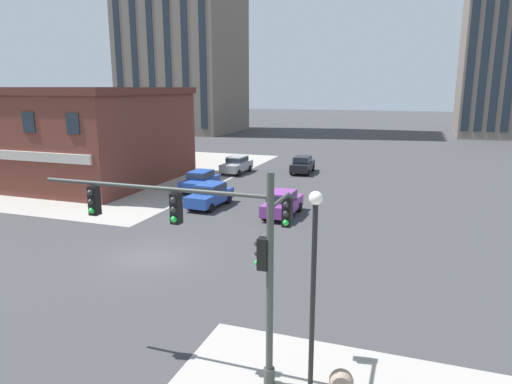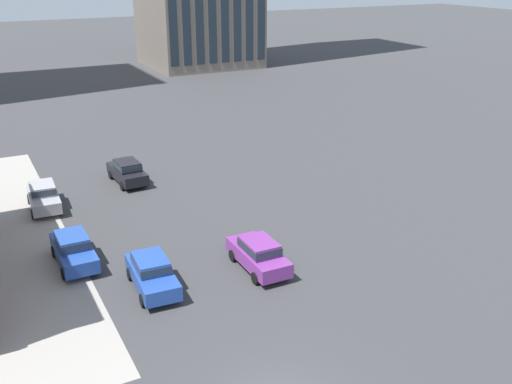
# 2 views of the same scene
# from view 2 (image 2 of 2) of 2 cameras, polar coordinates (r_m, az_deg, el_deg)

# --- Properties ---
(car_main_northbound_near) EXTENTS (2.09, 4.50, 1.68)m
(car_main_northbound_near) POSITION_cam_2_polar(r_m,az_deg,el_deg) (29.66, -10.03, -7.62)
(car_main_northbound_near) COLOR #23479E
(car_main_northbound_near) RESTS_ON ground
(car_main_northbound_far) EXTENTS (2.06, 4.48, 1.68)m
(car_main_northbound_far) POSITION_cam_2_polar(r_m,az_deg,el_deg) (40.81, -19.85, -0.31)
(car_main_northbound_far) COLOR #99999E
(car_main_northbound_far) RESTS_ON ground
(car_main_southbound_near) EXTENTS (1.92, 4.42, 1.68)m
(car_main_southbound_near) POSITION_cam_2_polar(r_m,az_deg,el_deg) (30.96, 0.26, -5.94)
(car_main_southbound_near) COLOR #7A3389
(car_main_southbound_near) RESTS_ON ground
(car_main_southbound_far) EXTENTS (2.05, 4.48, 1.68)m
(car_main_southbound_far) POSITION_cam_2_polar(r_m,az_deg,el_deg) (43.89, -12.33, 2.01)
(car_main_southbound_far) COLOR black
(car_main_southbound_far) RESTS_ON ground
(car_cross_eastbound) EXTENTS (1.90, 4.41, 1.68)m
(car_cross_eastbound) POSITION_cam_2_polar(r_m,az_deg,el_deg) (32.92, -17.23, -5.23)
(car_cross_eastbound) COLOR #23479E
(car_cross_eastbound) RESTS_ON ground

